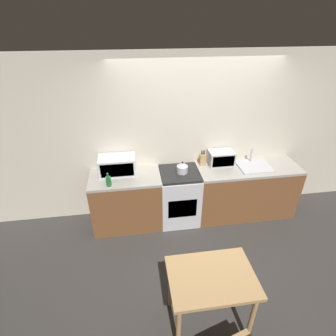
% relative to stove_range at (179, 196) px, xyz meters
% --- Properties ---
extents(ground_plane, '(16.00, 16.00, 0.00)m').
position_rel_stove_range_xyz_m(ground_plane, '(0.28, -0.68, -0.45)').
color(ground_plane, '#33302D').
extents(wall_back, '(10.00, 0.06, 2.60)m').
position_rel_stove_range_xyz_m(wall_back, '(0.28, 0.34, 0.85)').
color(wall_back, beige).
rests_on(wall_back, ground_plane).
extents(counter_left_run, '(1.06, 0.62, 0.90)m').
position_rel_stove_range_xyz_m(counter_left_run, '(-0.84, 0.00, 0.00)').
color(counter_left_run, brown).
rests_on(counter_left_run, ground_plane).
extents(counter_right_run, '(1.63, 0.62, 0.90)m').
position_rel_stove_range_xyz_m(counter_right_run, '(1.12, 0.00, 0.00)').
color(counter_right_run, brown).
rests_on(counter_right_run, ground_plane).
extents(stove_range, '(0.61, 0.62, 0.90)m').
position_rel_stove_range_xyz_m(stove_range, '(0.00, 0.00, 0.00)').
color(stove_range, silver).
rests_on(stove_range, ground_plane).
extents(kettle, '(0.17, 0.17, 0.19)m').
position_rel_stove_range_xyz_m(kettle, '(0.04, -0.01, 0.53)').
color(kettle, '#B7B7BC').
rests_on(kettle, stove_range).
extents(microwave, '(0.55, 0.33, 0.27)m').
position_rel_stove_range_xyz_m(microwave, '(-0.93, 0.12, 0.59)').
color(microwave, silver).
rests_on(microwave, counter_left_run).
extents(bottle, '(0.07, 0.07, 0.21)m').
position_rel_stove_range_xyz_m(bottle, '(-1.05, -0.22, 0.53)').
color(bottle, '#1E662D').
rests_on(bottle, counter_left_run).
extents(knife_block, '(0.09, 0.08, 0.26)m').
position_rel_stove_range_xyz_m(knife_block, '(0.40, 0.18, 0.55)').
color(knife_block, tan).
rests_on(knife_block, counter_right_run).
extents(toaster_oven, '(0.40, 0.26, 0.23)m').
position_rel_stove_range_xyz_m(toaster_oven, '(0.70, 0.16, 0.57)').
color(toaster_oven, '#ADAFB5').
rests_on(toaster_oven, counter_right_run).
extents(sink_basin, '(0.51, 0.44, 0.24)m').
position_rel_stove_range_xyz_m(sink_basin, '(1.21, 0.01, 0.47)').
color(sink_basin, '#ADAFB5').
rests_on(sink_basin, counter_right_run).
extents(dining_table, '(0.86, 0.62, 0.78)m').
position_rel_stove_range_xyz_m(dining_table, '(-0.00, -1.77, 0.21)').
color(dining_table, tan).
rests_on(dining_table, ground_plane).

